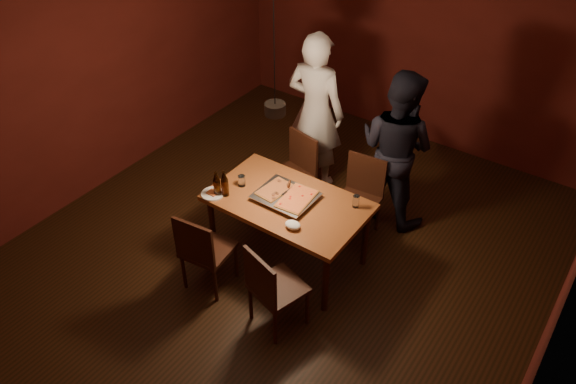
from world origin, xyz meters
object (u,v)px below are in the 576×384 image
Objects in this scene: dining_table at (288,206)px; pizza_tray at (286,197)px; chair_near_right at (271,284)px; beer_bottle_a at (217,184)px; pendant_lamp at (275,108)px; diner_white at (315,112)px; diner_dark at (396,148)px; chair_far_right at (361,190)px; chair_far_left at (296,165)px; beer_bottle_b at (225,184)px; plate_slice at (213,194)px; chair_near_left at (202,247)px.

pizza_tray is (-0.03, 0.00, 0.10)m from dining_table.
pizza_tray is at bearing 133.23° from chair_near_right.
pendant_lamp is at bearing 24.48° from beer_bottle_a.
diner_white is 1.08× the size of diner_dark.
dining_table is 0.89m from chair_far_right.
pendant_lamp reaches higher than diner_dark.
chair_near_right is at bearing -26.01° from beer_bottle_a.
chair_far_left is 1.16m from beer_bottle_a.
beer_bottle_b is 1.22× the size of plate_slice.
plate_slice is (-0.05, -0.02, -0.13)m from beer_bottle_a.
pendant_lamp is at bearing 24.51° from plate_slice.
chair_far_right is at bearing 48.23° from plate_slice.
pendant_lamp reaches higher than chair_far_right.
chair_near_left reaches higher than dining_table.
chair_near_right is at bearing 108.11° from diner_white.
chair_near_left is 1.80× the size of beer_bottle_a.
plate_slice is 0.20× the size of pendant_lamp.
chair_far_left is 0.29× the size of diner_dark.
plate_slice is 1.18m from pendant_lamp.
beer_bottle_a is (-0.97, -1.11, 0.35)m from chair_far_right.
chair_near_right is at bearing 129.54° from chair_far_left.
diner_dark reaches higher than chair_far_right.
chair_far_left is 1.83× the size of beer_bottle_b.
beer_bottle_a is 0.25× the size of pendant_lamp.
diner_dark reaches higher than dining_table.
plate_slice is at bearing -155.38° from pizza_tray.
beer_bottle_a is 0.16× the size of diner_dark.
pendant_lamp is (0.52, 0.24, 0.88)m from beer_bottle_a.
dining_table is 1.09m from pendant_lamp.
diner_white is (0.12, 1.63, 0.18)m from plate_slice.
chair_near_left is at bearing -61.95° from plate_slice.
dining_table is 3.00× the size of chair_far_left.
chair_near_right is at bearing -23.99° from plate_slice.
diner_dark is at bearing -141.34° from chair_far_left.
chair_far_left is 2.23× the size of plate_slice.
chair_far_right reaches higher than plate_slice.
chair_near_right is (0.38, -0.80, -0.14)m from dining_table.
chair_near_right is 0.30× the size of diner_dark.
beer_bottle_b is at bearing -152.82° from dining_table.
chair_far_right is 0.44× the size of pendant_lamp.
diner_white reaches higher than chair_near_right.
chair_near_right is at bearing -29.61° from beer_bottle_b.
plate_slice is at bearing -155.49° from pendant_lamp.
diner_white is at bearing 129.71° from chair_near_right.
diner_dark is (0.91, 2.03, 0.33)m from chair_near_left.
dining_table is at bearing 47.81° from pendant_lamp.
diner_white is at bearing 4.27° from diner_dark.
dining_table is 3.09× the size of chair_near_left.
chair_near_right is at bearing 93.32° from diner_dark.
beer_bottle_a is 1.05m from pendant_lamp.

